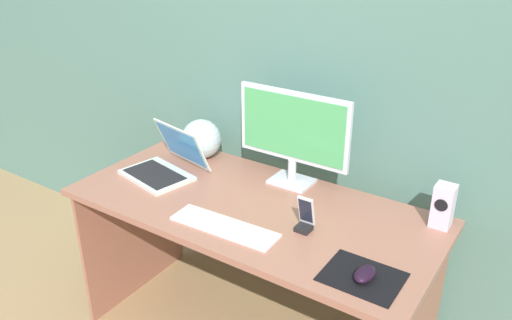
# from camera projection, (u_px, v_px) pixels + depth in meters

# --- Properties ---
(wall_back) EXTENTS (6.00, 0.04, 2.50)m
(wall_back) POSITION_uv_depth(u_px,v_px,m) (309.00, 52.00, 2.20)
(wall_back) COLOR slate
(wall_back) RESTS_ON ground_plane
(desk) EXTENTS (1.50, 0.69, 0.72)m
(desk) POSITION_uv_depth(u_px,v_px,m) (252.00, 234.00, 2.15)
(desk) COLOR #9B6451
(desk) RESTS_ON ground_plane
(monitor) EXTENTS (0.51, 0.14, 0.41)m
(monitor) POSITION_uv_depth(u_px,v_px,m) (293.00, 133.00, 2.17)
(monitor) COLOR silver
(monitor) RESTS_ON desk
(speaker_right) EXTENTS (0.07, 0.07, 0.17)m
(speaker_right) POSITION_uv_depth(u_px,v_px,m) (443.00, 206.00, 1.91)
(speaker_right) COLOR silver
(speaker_right) RESTS_ON desk
(laptop) EXTENTS (0.36, 0.35, 0.21)m
(laptop) POSITION_uv_depth(u_px,v_px,m) (165.00, 165.00, 2.33)
(laptop) COLOR silver
(laptop) RESTS_ON desk
(fishbowl) EXTENTS (0.19, 0.19, 0.19)m
(fishbowl) POSITION_uv_depth(u_px,v_px,m) (201.00, 139.00, 2.48)
(fishbowl) COLOR silver
(fishbowl) RESTS_ON desk
(keyboard_external) EXTENTS (0.43, 0.14, 0.01)m
(keyboard_external) POSITION_uv_depth(u_px,v_px,m) (224.00, 227.00, 1.93)
(keyboard_external) COLOR white
(keyboard_external) RESTS_ON desk
(mousepad) EXTENTS (0.25, 0.20, 0.00)m
(mousepad) POSITION_uv_depth(u_px,v_px,m) (362.00, 277.00, 1.67)
(mousepad) COLOR black
(mousepad) RESTS_ON desk
(mouse) EXTENTS (0.07, 0.10, 0.04)m
(mouse) POSITION_uv_depth(u_px,v_px,m) (365.00, 274.00, 1.65)
(mouse) COLOR black
(mouse) RESTS_ON mousepad
(phone_in_dock) EXTENTS (0.06, 0.06, 0.14)m
(phone_in_dock) POSITION_uv_depth(u_px,v_px,m) (305.00, 219.00, 1.90)
(phone_in_dock) COLOR black
(phone_in_dock) RESTS_ON desk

